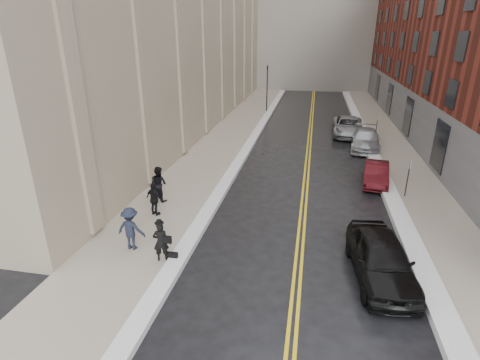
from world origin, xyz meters
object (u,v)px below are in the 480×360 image
at_px(pedestrian_main, 161,242).
at_px(pedestrian_b, 131,229).
at_px(pedestrian_a, 159,184).
at_px(car_silver_far, 348,126).
at_px(car_silver_near, 366,139).
at_px(car_maroon, 376,174).
at_px(pedestrian_c, 154,199).
at_px(car_black, 381,258).

bearing_deg(pedestrian_main, pedestrian_b, -37.98).
relative_size(pedestrian_a, pedestrian_b, 1.02).
relative_size(car_silver_far, pedestrian_main, 3.46).
height_order(car_silver_near, car_silver_far, car_silver_far).
height_order(pedestrian_main, pedestrian_a, pedestrian_a).
relative_size(car_maroon, pedestrian_c, 2.33).
distance_m(car_black, pedestrian_main, 8.30).
bearing_deg(pedestrian_a, pedestrian_b, 119.37).
xyz_separation_m(pedestrian_a, pedestrian_b, (0.76, -4.75, -0.02)).
distance_m(pedestrian_main, pedestrian_c, 4.08).
relative_size(pedestrian_main, pedestrian_c, 0.97).
bearing_deg(car_silver_far, pedestrian_a, -121.94).
distance_m(pedestrian_a, pedestrian_c, 1.74).
xyz_separation_m(car_maroon, pedestrian_main, (-9.39, -10.40, 0.32)).
bearing_deg(car_silver_near, pedestrian_main, -112.59).
relative_size(pedestrian_main, pedestrian_a, 0.87).
xyz_separation_m(pedestrian_main, pedestrian_c, (-1.83, 3.65, 0.02)).
bearing_deg(pedestrian_b, car_black, -175.67).
height_order(car_maroon, car_silver_far, car_silver_far).
distance_m(car_maroon, car_silver_near, 7.46).
bearing_deg(car_black, pedestrian_main, 178.73).
height_order(car_maroon, pedestrian_a, pedestrian_a).
xyz_separation_m(car_silver_near, pedestrian_c, (-11.43, -14.21, 0.24)).
bearing_deg(car_silver_far, pedestrian_b, -114.07).
bearing_deg(pedestrian_b, car_silver_near, -119.12).
relative_size(car_silver_near, pedestrian_b, 2.79).
xyz_separation_m(car_black, pedestrian_main, (-8.27, -0.69, 0.14)).
relative_size(car_maroon, pedestrian_a, 2.07).
height_order(pedestrian_a, pedestrian_b, pedestrian_a).
relative_size(car_silver_far, pedestrian_a, 2.99).
bearing_deg(pedestrian_a, car_silver_far, -102.86).
distance_m(car_black, pedestrian_a, 11.53).
distance_m(car_silver_near, car_silver_far, 4.20).
relative_size(car_black, car_maroon, 1.24).
height_order(car_black, pedestrian_c, pedestrian_c).
bearing_deg(car_maroon, car_silver_near, 95.19).
bearing_deg(pedestrian_main, car_silver_far, -128.68).
bearing_deg(car_silver_far, pedestrian_c, -118.39).
bearing_deg(pedestrian_c, car_silver_near, -107.27).
bearing_deg(car_silver_far, car_maroon, -84.59).
xyz_separation_m(car_silver_far, pedestrian_c, (-10.37, -18.27, 0.20)).
height_order(car_silver_far, pedestrian_c, pedestrian_c).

